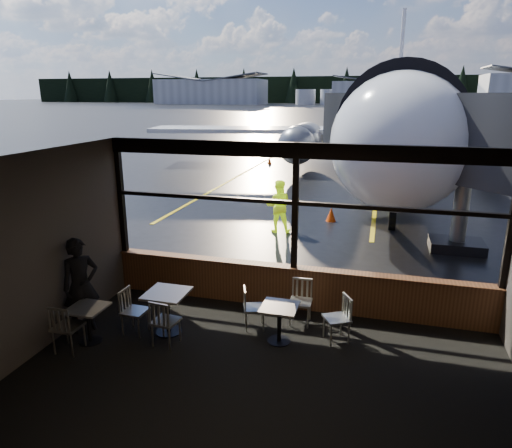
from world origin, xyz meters
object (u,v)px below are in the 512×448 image
at_px(cafe_table_near, 279,324).
at_px(chair_near_w, 254,308).
at_px(chair_mid_w, 135,312).
at_px(cone_wing, 269,160).
at_px(chair_near_n, 300,303).
at_px(chair_left_s, 68,327).
at_px(cafe_table_mid, 168,313).
at_px(cone_nose, 331,214).
at_px(chair_mid_s, 166,322).
at_px(jet_bridge, 452,165).
at_px(ground_crew, 278,206).
at_px(cafe_table_left, 89,325).
at_px(airliner, 401,70).
at_px(chair_near_e, 337,319).
at_px(passenger, 81,286).

height_order(cafe_table_near, chair_near_w, chair_near_w).
xyz_separation_m(chair_mid_w, cone_wing, (-2.75, 21.96, -0.24)).
relative_size(chair_near_w, chair_near_n, 0.94).
height_order(chair_left_s, cone_wing, chair_left_s).
xyz_separation_m(cafe_table_mid, cone_nose, (2.10, 8.80, -0.17)).
bearing_deg(chair_mid_s, jet_bridge, 59.61).
bearing_deg(cafe_table_mid, chair_near_w, 21.40).
distance_m(chair_mid_s, cone_nose, 9.41).
distance_m(chair_near_w, chair_left_s, 3.37).
distance_m(cafe_table_near, cone_wing, 22.22).
distance_m(chair_mid_w, ground_crew, 7.35).
bearing_deg(cafe_table_left, cafe_table_near, 15.37).
bearing_deg(chair_near_w, airliner, 152.28).
relative_size(chair_near_w, ground_crew, 0.49).
bearing_deg(chair_near_w, chair_mid_w, -89.19).
bearing_deg(ground_crew, cone_wing, -84.97).
xyz_separation_m(cafe_table_left, chair_near_w, (2.78, 1.30, 0.08)).
relative_size(cafe_table_mid, cone_nose, 1.71).
height_order(chair_near_n, cone_wing, chair_near_n).
relative_size(jet_bridge, cone_nose, 22.38).
distance_m(airliner, cone_nose, 13.31).
distance_m(cafe_table_left, chair_near_e, 4.54).
relative_size(airliner, chair_mid_s, 40.34).
height_order(airliner, chair_mid_s, airliner).
bearing_deg(ground_crew, cone_nose, -141.35).
xyz_separation_m(chair_near_w, passenger, (-3.14, -0.93, 0.50)).
height_order(jet_bridge, chair_near_e, jet_bridge).
height_order(airliner, cafe_table_near, airliner).
height_order(airliner, chair_left_s, airliner).
distance_m(chair_near_n, ground_crew, 6.32).
relative_size(cafe_table_near, chair_mid_s, 0.78).
xyz_separation_m(chair_mid_w, ground_crew, (1.14, 7.25, 0.42)).
relative_size(airliner, cafe_table_mid, 44.23).
height_order(airliner, ground_crew, airliner).
distance_m(chair_mid_s, chair_mid_w, 0.78).
distance_m(cafe_table_near, chair_near_e, 1.05).
bearing_deg(cafe_table_left, chair_near_w, 24.99).
xyz_separation_m(cafe_table_left, ground_crew, (1.80, 7.75, 0.52)).
height_order(jet_bridge, passenger, jet_bridge).
xyz_separation_m(chair_mid_w, chair_left_s, (-0.81, -0.87, 0.02)).
distance_m(cafe_table_mid, cafe_table_left, 1.43).
bearing_deg(cafe_table_left, chair_left_s, -113.05).
xyz_separation_m(chair_near_w, chair_mid_s, (-1.38, -1.01, 0.03)).
distance_m(chair_mid_s, chair_left_s, 1.69).
bearing_deg(jet_bridge, chair_mid_w, -130.44).
relative_size(chair_near_e, passenger, 0.48).
bearing_deg(ground_crew, chair_near_w, 88.85).
distance_m(chair_near_w, cone_wing, 21.73).
height_order(airliner, chair_near_w, airliner).
xyz_separation_m(jet_bridge, chair_near_n, (-3.33, -6.16, -1.94)).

